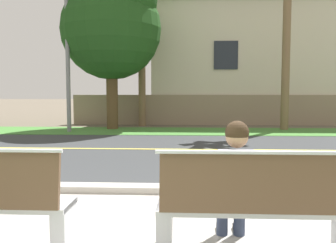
{
  "coord_description": "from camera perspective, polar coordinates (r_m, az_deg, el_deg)",
  "views": [
    {
      "loc": [
        0.69,
        -2.99,
        1.51
      ],
      "look_at": [
        0.37,
        3.37,
        1.0
      ],
      "focal_mm": 38.66,
      "sensor_mm": 36.0,
      "label": 1
    }
  ],
  "objects": [
    {
      "name": "road_centre_line",
      "position": [
        9.64,
        -1.24,
        -4.37
      ],
      "size": [
        48.0,
        0.14,
        0.01
      ],
      "primitive_type": "cube",
      "color": "#E0CC4C",
      "rests_on": "ground_plane"
    },
    {
      "name": "seated_person_grey",
      "position": [
        3.59,
        10.51,
        -8.94
      ],
      "size": [
        0.52,
        0.68,
        1.25
      ],
      "color": "#333D56",
      "rests_on": "ground_plane"
    },
    {
      "name": "street_asphalt",
      "position": [
        9.64,
        -1.24,
        -4.4
      ],
      "size": [
        52.0,
        8.0,
        0.01
      ],
      "primitive_type": "cube",
      "color": "#383A3D",
      "rests_on": "ground_plane"
    },
    {
      "name": "ground_plane",
      "position": [
        11.12,
        -0.68,
        -3.22
      ],
      "size": [
        140.0,
        140.0,
        0.0
      ],
      "primitive_type": "plane",
      "color": "#665B4C"
    },
    {
      "name": "shade_tree_left",
      "position": [
        15.27,
        -8.51,
        15.31
      ],
      "size": [
        4.07,
        4.07,
        6.72
      ],
      "color": "brown",
      "rests_on": "ground_plane"
    },
    {
      "name": "far_verge_grass",
      "position": [
        14.11,
        0.09,
        -1.52
      ],
      "size": [
        48.0,
        2.8,
        0.02
      ],
      "primitive_type": "cube",
      "color": "#478438",
      "rests_on": "ground_plane"
    },
    {
      "name": "streetlamp",
      "position": [
        14.78,
        -15.42,
        15.24
      ],
      "size": [
        0.24,
        2.1,
        7.54
      ],
      "color": "gray",
      "rests_on": "ground_plane"
    },
    {
      "name": "curb_edge",
      "position": [
        5.58,
        -4.38,
        -10.55
      ],
      "size": [
        44.0,
        0.3,
        0.11
      ],
      "primitive_type": "cube",
      "color": "#ADA89E",
      "rests_on": "ground_plane"
    },
    {
      "name": "garden_wall",
      "position": [
        16.99,
        6.91,
        1.83
      ],
      "size": [
        13.0,
        0.36,
        1.4
      ],
      "primitive_type": "cube",
      "color": "gray",
      "rests_on": "ground_plane"
    },
    {
      "name": "bench_right",
      "position": [
        3.52,
        13.82,
        -13.0
      ],
      "size": [
        1.85,
        0.48,
        1.01
      ],
      "color": "silver",
      "rests_on": "ground_plane"
    },
    {
      "name": "house_across_street",
      "position": [
        20.73,
        16.03,
        9.3
      ],
      "size": [
        13.57,
        6.91,
        6.46
      ],
      "color": "beige",
      "rests_on": "ground_plane"
    }
  ]
}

